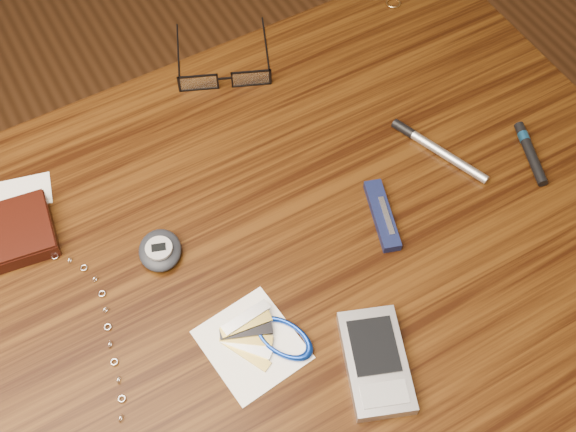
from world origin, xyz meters
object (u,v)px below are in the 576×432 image
at_px(pda_phone, 376,362).
at_px(pocket_knife, 382,215).
at_px(eyeglasses, 225,77).
at_px(pedometer, 160,250).
at_px(desk, 279,289).
at_px(notepad_keys, 266,340).
at_px(wallet_and_card, 8,234).
at_px(silver_pen, 432,146).

xyz_separation_m(pda_phone, pocket_knife, (0.11, 0.16, -0.00)).
relative_size(eyeglasses, pedometer, 2.39).
relative_size(desk, pedometer, 13.61).
bearing_deg(pda_phone, notepad_keys, 137.68).
bearing_deg(pda_phone, desk, 97.69).
bearing_deg(pda_phone, wallet_and_card, 130.25).
distance_m(desk, wallet_and_card, 0.35).
bearing_deg(wallet_and_card, pocket_knife, -25.69).
xyz_separation_m(desk, wallet_and_card, (-0.28, 0.18, 0.11)).
height_order(pocket_knife, silver_pen, pocket_knife).
bearing_deg(pocket_knife, silver_pen, 26.38).
distance_m(pda_phone, pedometer, 0.29).
xyz_separation_m(eyeglasses, notepad_keys, (-0.14, -0.37, -0.01)).
xyz_separation_m(desk, pedometer, (-0.13, 0.07, 0.11)).
distance_m(wallet_and_card, pocket_knife, 0.46).
distance_m(desk, pocket_knife, 0.18).
height_order(wallet_and_card, eyeglasses, eyeglasses).
bearing_deg(wallet_and_card, pedometer, -36.21).
bearing_deg(pocket_knife, pda_phone, -125.57).
height_order(pda_phone, pocket_knife, pda_phone).
height_order(eyeglasses, pda_phone, eyeglasses).
bearing_deg(pda_phone, eyeglasses, 84.55).
relative_size(pda_phone, pedometer, 1.89).
bearing_deg(pedometer, desk, -27.87).
xyz_separation_m(wallet_and_card, pda_phone, (0.30, -0.36, -0.00)).
bearing_deg(desk, pda_phone, -82.31).
xyz_separation_m(pedometer, notepad_keys, (0.06, -0.16, -0.01)).
relative_size(desk, pda_phone, 7.21).
relative_size(pedometer, notepad_keys, 0.57).
height_order(pedometer, silver_pen, pedometer).
height_order(wallet_and_card, silver_pen, wallet_and_card).
relative_size(eyeglasses, pocket_knife, 1.71).
bearing_deg(pedometer, pocket_knife, -18.53).
xyz_separation_m(eyeglasses, pedometer, (-0.19, -0.21, -0.00)).
distance_m(desk, pda_phone, 0.21).
relative_size(desk, silver_pen, 6.98).
xyz_separation_m(wallet_and_card, pedometer, (0.15, -0.11, -0.00)).
xyz_separation_m(pedometer, silver_pen, (0.38, -0.03, -0.00)).
bearing_deg(pedometer, wallet_and_card, 143.79).
bearing_deg(notepad_keys, wallet_and_card, 127.57).
bearing_deg(pocket_knife, wallet_and_card, 154.31).
bearing_deg(eyeglasses, pda_phone, -95.45).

